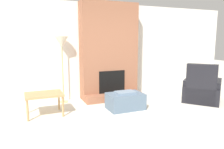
{
  "coord_description": "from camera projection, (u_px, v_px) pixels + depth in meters",
  "views": [
    {
      "loc": [
        -2.25,
        -2.89,
        1.63
      ],
      "look_at": [
        0.0,
        2.47,
        0.68
      ],
      "focal_mm": 35.0,
      "sensor_mm": 36.0,
      "label": 1
    }
  ],
  "objects": [
    {
      "name": "ottoman",
      "position": [
        125.0,
        101.0,
        5.12
      ],
      "size": [
        0.83,
        0.56,
        0.42
      ],
      "color": "slate",
      "rests_on": "ground_plane"
    },
    {
      "name": "armchair",
      "position": [
        202.0,
        90.0,
        5.73
      ],
      "size": [
        1.32,
        1.3,
        1.02
      ],
      "rotation": [
        0.0,
        0.0,
        2.26
      ],
      "color": "black",
      "rests_on": "ground_plane"
    },
    {
      "name": "side_table",
      "position": [
        44.0,
        96.0,
        4.68
      ],
      "size": [
        0.78,
        0.59,
        0.48
      ],
      "color": "tan",
      "rests_on": "ground_plane"
    },
    {
      "name": "floor_lamp_left",
      "position": [
        62.0,
        45.0,
        5.46
      ],
      "size": [
        0.34,
        0.34,
        1.7
      ],
      "color": "tan",
      "rests_on": "ground_plane"
    },
    {
      "name": "fireplace",
      "position": [
        109.0,
        53.0,
        5.98
      ],
      "size": [
        1.58,
        0.71,
        2.6
      ],
      "color": "#935B42",
      "rests_on": "ground_plane"
    },
    {
      "name": "wall_back",
      "position": [
        106.0,
        51.0,
        6.2
      ],
      "size": [
        8.33,
        0.06,
        2.6
      ],
      "primitive_type": "cube",
      "color": "silver",
      "rests_on": "ground_plane"
    },
    {
      "name": "ground_plane",
      "position": [
        167.0,
        135.0,
        3.75
      ],
      "size": [
        24.0,
        24.0,
        0.0
      ],
      "primitive_type": "plane",
      "color": "beige"
    }
  ]
}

